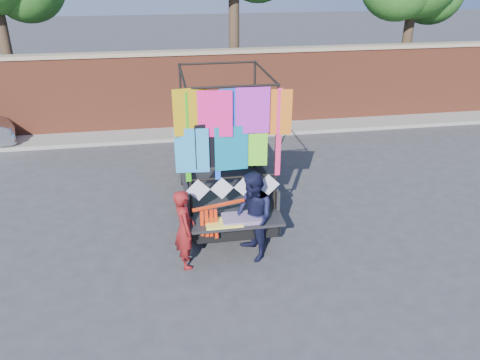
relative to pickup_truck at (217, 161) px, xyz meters
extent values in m
plane|color=#38383A|center=(0.42, -1.98, -0.83)|extent=(90.00, 90.00, 0.00)
cube|color=brown|center=(0.42, 5.02, 0.42)|extent=(30.00, 0.35, 2.50)
cube|color=#9C8B6D|center=(0.42, 5.02, 1.72)|extent=(30.00, 0.45, 0.12)
cube|color=gray|center=(0.42, 4.32, -0.77)|extent=(30.00, 1.20, 0.12)
cylinder|color=#38281C|center=(-6.08, 6.22, 1.62)|extent=(0.36, 0.36, 4.90)
cylinder|color=#38281C|center=(1.42, 6.22, 1.90)|extent=(0.36, 0.36, 5.46)
cylinder|color=#38281C|center=(7.92, 6.22, 1.44)|extent=(0.36, 0.36, 4.55)
cylinder|color=black|center=(-0.76, 0.59, -0.51)|extent=(0.22, 0.65, 0.65)
cylinder|color=black|center=(-0.76, -2.06, -0.51)|extent=(0.22, 0.65, 0.65)
cylinder|color=black|center=(0.77, 0.59, -0.51)|extent=(0.22, 0.65, 0.65)
cylinder|color=black|center=(0.77, -2.06, -0.51)|extent=(0.22, 0.65, 0.65)
cube|color=black|center=(0.00, -0.78, -0.34)|extent=(1.67, 4.12, 0.29)
cube|color=black|center=(0.00, -1.52, -0.07)|extent=(1.76, 2.25, 0.10)
cube|color=black|center=(-0.86, -1.52, 0.15)|extent=(0.06, 2.25, 0.44)
cube|color=black|center=(0.86, -1.52, 0.15)|extent=(0.06, 2.25, 0.44)
cube|color=black|center=(0.00, -0.41, 0.15)|extent=(1.76, 0.06, 0.44)
cube|color=black|center=(0.00, 0.54, 0.20)|extent=(1.76, 1.57, 1.22)
cube|color=#8C9EAD|center=(0.00, 0.10, 0.59)|extent=(1.57, 0.06, 0.54)
cube|color=#8C9EAD|center=(0.00, 1.27, 0.39)|extent=(1.57, 0.10, 0.69)
cube|color=black|center=(0.00, 1.62, -0.05)|extent=(1.71, 0.88, 0.54)
cube|color=black|center=(0.00, -2.89, -0.05)|extent=(1.76, 0.54, 0.06)
cube|color=black|center=(0.00, -2.67, -0.42)|extent=(1.81, 0.15, 0.18)
cylinder|color=black|center=(-0.80, -2.55, 1.21)|extent=(0.05, 0.05, 2.45)
cylinder|color=black|center=(-0.80, -0.49, 1.21)|extent=(0.05, 0.05, 2.45)
cylinder|color=black|center=(0.80, -2.55, 1.21)|extent=(0.05, 0.05, 2.45)
cylinder|color=black|center=(0.80, -0.49, 1.21)|extent=(0.05, 0.05, 2.45)
cylinder|color=black|center=(0.00, -2.55, 2.43)|extent=(1.67, 0.04, 0.04)
cylinder|color=black|center=(0.00, -0.49, 2.43)|extent=(1.67, 0.04, 0.04)
cylinder|color=black|center=(-0.80, -1.52, 2.43)|extent=(0.04, 2.11, 0.04)
cylinder|color=black|center=(0.80, -1.52, 2.43)|extent=(0.04, 2.11, 0.04)
cylinder|color=black|center=(0.00, -2.55, 0.72)|extent=(1.67, 0.04, 0.04)
cube|color=gold|center=(-0.73, -2.57, 1.99)|extent=(0.61, 0.01, 0.83)
cube|color=#FD1C81|center=(-0.37, -2.61, 1.99)|extent=(0.61, 0.01, 0.83)
cube|color=blue|center=(0.00, -2.57, 1.99)|extent=(0.61, 0.01, 0.83)
cube|color=#C228CA|center=(0.37, -2.61, 1.99)|extent=(0.61, 0.01, 0.83)
cube|color=orange|center=(0.74, -2.57, 1.99)|extent=(0.61, 0.01, 0.83)
cube|color=#2D92D7|center=(-0.73, -2.61, 1.35)|extent=(0.61, 0.01, 0.83)
cube|color=black|center=(-0.37, -2.57, 1.35)|extent=(0.61, 0.01, 0.83)
cube|color=#0B7B9D|center=(0.00, -2.61, 1.35)|extent=(0.61, 0.01, 0.83)
cube|color=#6EE829|center=(0.37, -2.57, 1.35)|extent=(0.61, 0.01, 0.83)
cube|color=green|center=(-0.83, -2.59, 1.55)|extent=(0.10, 0.01, 1.67)
cube|color=#FF2A6C|center=(0.83, -2.59, 1.55)|extent=(0.10, 0.01, 1.67)
cube|color=#1C55FF|center=(-0.29, -2.59, 1.55)|extent=(0.10, 0.01, 1.67)
cube|color=white|center=(-0.67, -2.58, 0.52)|extent=(0.44, 0.01, 0.44)
cube|color=white|center=(-0.22, -2.58, 0.52)|extent=(0.44, 0.01, 0.44)
cube|color=white|center=(0.22, -2.58, 0.52)|extent=(0.44, 0.01, 0.44)
cube|color=white|center=(0.67, -2.58, 0.52)|extent=(0.44, 0.01, 0.44)
cube|color=red|center=(0.10, -2.89, 0.02)|extent=(0.73, 0.44, 0.08)
cube|color=#FFF550|center=(-0.24, -2.96, 0.00)|extent=(0.69, 0.39, 0.04)
imported|color=maroon|center=(-0.97, -2.97, -0.05)|extent=(0.45, 0.61, 1.55)
imported|color=#141633|center=(0.31, -2.91, 0.05)|extent=(0.85, 0.99, 1.76)
cube|color=red|center=(-0.33, -2.94, 0.37)|extent=(0.99, 0.30, 0.04)
cube|color=red|center=(-0.65, -2.96, 0.05)|extent=(0.06, 0.02, 0.58)
cube|color=red|center=(-0.56, -2.96, 0.03)|extent=(0.06, 0.02, 0.58)
cube|color=red|center=(-0.48, -2.96, 0.01)|extent=(0.06, 0.02, 0.58)
cube|color=red|center=(-0.39, -2.96, -0.01)|extent=(0.06, 0.02, 0.58)
camera|label=1|loc=(-1.21, -10.37, 4.38)|focal=35.00mm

